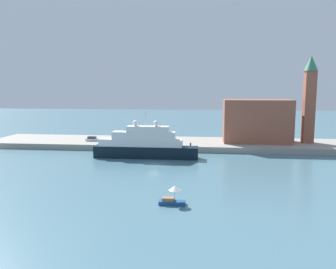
{
  "coord_description": "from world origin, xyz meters",
  "views": [
    {
      "loc": [
        12.43,
        -79.91,
        18.29
      ],
      "look_at": [
        2.71,
        6.0,
        6.42
      ],
      "focal_mm": 37.11,
      "sensor_mm": 36.0,
      "label": 1
    }
  ],
  "objects_px": {
    "harbor_building": "(257,121)",
    "parked_car": "(92,139)",
    "person_figure": "(108,140)",
    "mooring_bollard": "(191,144)",
    "large_yacht": "(145,145)",
    "bell_tower": "(309,96)",
    "small_motorboat": "(172,197)"
  },
  "relations": [
    {
      "from": "person_figure",
      "to": "mooring_bollard",
      "type": "distance_m",
      "value": 25.45
    },
    {
      "from": "person_figure",
      "to": "mooring_bollard",
      "type": "height_order",
      "value": "person_figure"
    },
    {
      "from": "harbor_building",
      "to": "bell_tower",
      "type": "bearing_deg",
      "value": 1.66
    },
    {
      "from": "person_figure",
      "to": "mooring_bollard",
      "type": "xyz_separation_m",
      "value": [
        25.17,
        -3.76,
        -0.32
      ]
    },
    {
      "from": "parked_car",
      "to": "person_figure",
      "type": "distance_m",
      "value": 5.9
    },
    {
      "from": "harbor_building",
      "to": "parked_car",
      "type": "bearing_deg",
      "value": -175.62
    },
    {
      "from": "large_yacht",
      "to": "person_figure",
      "type": "xyz_separation_m",
      "value": [
        -13.72,
        13.8,
        -0.94
      ]
    },
    {
      "from": "parked_car",
      "to": "person_figure",
      "type": "relative_size",
      "value": 2.48
    },
    {
      "from": "large_yacht",
      "to": "harbor_building",
      "type": "height_order",
      "value": "harbor_building"
    },
    {
      "from": "harbor_building",
      "to": "person_figure",
      "type": "height_order",
      "value": "harbor_building"
    },
    {
      "from": "harbor_building",
      "to": "bell_tower",
      "type": "relative_size",
      "value": 0.78
    },
    {
      "from": "harbor_building",
      "to": "parked_car",
      "type": "relative_size",
      "value": 4.94
    },
    {
      "from": "large_yacht",
      "to": "small_motorboat",
      "type": "relative_size",
      "value": 6.51
    },
    {
      "from": "harbor_building",
      "to": "mooring_bollard",
      "type": "height_order",
      "value": "harbor_building"
    },
    {
      "from": "large_yacht",
      "to": "small_motorboat",
      "type": "height_order",
      "value": "large_yacht"
    },
    {
      "from": "large_yacht",
      "to": "bell_tower",
      "type": "xyz_separation_m",
      "value": [
        46.09,
        20.02,
        12.31
      ]
    },
    {
      "from": "small_motorboat",
      "to": "parked_car",
      "type": "relative_size",
      "value": 1.03
    },
    {
      "from": "parked_car",
      "to": "person_figure",
      "type": "height_order",
      "value": "person_figure"
    },
    {
      "from": "small_motorboat",
      "to": "parked_car",
      "type": "xyz_separation_m",
      "value": [
        -30.1,
        51.03,
        1.05
      ]
    },
    {
      "from": "large_yacht",
      "to": "mooring_bollard",
      "type": "relative_size",
      "value": 31.01
    },
    {
      "from": "parked_car",
      "to": "person_figure",
      "type": "bearing_deg",
      "value": -19.06
    },
    {
      "from": "small_motorboat",
      "to": "harbor_building",
      "type": "bearing_deg",
      "value": 69.78
    },
    {
      "from": "harbor_building",
      "to": "mooring_bollard",
      "type": "bearing_deg",
      "value": -154.01
    },
    {
      "from": "parked_car",
      "to": "mooring_bollard",
      "type": "height_order",
      "value": "parked_car"
    },
    {
      "from": "small_motorboat",
      "to": "parked_car",
      "type": "height_order",
      "value": "parked_car"
    },
    {
      "from": "large_yacht",
      "to": "harbor_building",
      "type": "relative_size",
      "value": 1.35
    },
    {
      "from": "harbor_building",
      "to": "mooring_bollard",
      "type": "relative_size",
      "value": 22.94
    },
    {
      "from": "large_yacht",
      "to": "person_figure",
      "type": "distance_m",
      "value": 19.48
    },
    {
      "from": "large_yacht",
      "to": "bell_tower",
      "type": "distance_m",
      "value": 51.74
    },
    {
      "from": "bell_tower",
      "to": "person_figure",
      "type": "height_order",
      "value": "bell_tower"
    },
    {
      "from": "parked_car",
      "to": "mooring_bollard",
      "type": "relative_size",
      "value": 4.64
    },
    {
      "from": "harbor_building",
      "to": "parked_car",
      "type": "height_order",
      "value": "harbor_building"
    }
  ]
}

